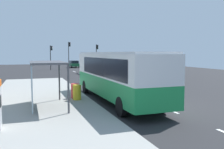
# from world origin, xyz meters

# --- Properties ---
(ground_plane) EXTENTS (56.00, 92.00, 0.04)m
(ground_plane) POSITION_xyz_m (0.00, 14.00, -0.02)
(ground_plane) COLOR #262628
(sidewalk_platform) EXTENTS (6.20, 30.00, 0.18)m
(sidewalk_platform) POSITION_xyz_m (-6.40, 2.00, 0.09)
(sidewalk_platform) COLOR #999993
(sidewalk_platform) RESTS_ON ground
(lane_stripe_seg_1) EXTENTS (0.16, 2.20, 0.01)m
(lane_stripe_seg_1) POSITION_xyz_m (0.25, -1.00, 0.01)
(lane_stripe_seg_1) COLOR silver
(lane_stripe_seg_1) RESTS_ON ground
(lane_stripe_seg_2) EXTENTS (0.16, 2.20, 0.01)m
(lane_stripe_seg_2) POSITION_xyz_m (0.25, 4.00, 0.01)
(lane_stripe_seg_2) COLOR silver
(lane_stripe_seg_2) RESTS_ON ground
(lane_stripe_seg_3) EXTENTS (0.16, 2.20, 0.01)m
(lane_stripe_seg_3) POSITION_xyz_m (0.25, 9.00, 0.01)
(lane_stripe_seg_3) COLOR silver
(lane_stripe_seg_3) RESTS_ON ground
(lane_stripe_seg_4) EXTENTS (0.16, 2.20, 0.01)m
(lane_stripe_seg_4) POSITION_xyz_m (0.25, 14.00, 0.01)
(lane_stripe_seg_4) COLOR silver
(lane_stripe_seg_4) RESTS_ON ground
(lane_stripe_seg_5) EXTENTS (0.16, 2.20, 0.01)m
(lane_stripe_seg_5) POSITION_xyz_m (0.25, 19.00, 0.01)
(lane_stripe_seg_5) COLOR silver
(lane_stripe_seg_5) RESTS_ON ground
(lane_stripe_seg_6) EXTENTS (0.16, 2.20, 0.01)m
(lane_stripe_seg_6) POSITION_xyz_m (0.25, 24.00, 0.01)
(lane_stripe_seg_6) COLOR silver
(lane_stripe_seg_6) RESTS_ON ground
(lane_stripe_seg_7) EXTENTS (0.16, 2.20, 0.01)m
(lane_stripe_seg_7) POSITION_xyz_m (0.25, 29.00, 0.01)
(lane_stripe_seg_7) COLOR silver
(lane_stripe_seg_7) RESTS_ON ground
(bus) EXTENTS (2.68, 11.05, 3.21)m
(bus) POSITION_xyz_m (-1.71, 2.05, 1.84)
(bus) COLOR #1E8C47
(bus) RESTS_ON ground
(white_van) EXTENTS (2.18, 5.26, 2.30)m
(white_van) POSITION_xyz_m (2.20, 23.29, 1.34)
(white_van) COLOR silver
(white_van) RESTS_ON ground
(sedan_near) EXTENTS (1.98, 4.47, 1.52)m
(sedan_near) POSITION_xyz_m (2.30, 41.05, 0.79)
(sedan_near) COLOR #195933
(sedan_near) RESTS_ON ground
(recycling_bin_yellow) EXTENTS (0.52, 0.52, 0.95)m
(recycling_bin_yellow) POSITION_xyz_m (-4.20, 2.53, 0.66)
(recycling_bin_yellow) COLOR yellow
(recycling_bin_yellow) RESTS_ON sidewalk_platform
(recycling_bin_red) EXTENTS (0.52, 0.52, 0.95)m
(recycling_bin_red) POSITION_xyz_m (-4.20, 3.23, 0.66)
(recycling_bin_red) COLOR red
(recycling_bin_red) RESTS_ON sidewalk_platform
(traffic_light_near_side) EXTENTS (0.49, 0.28, 4.81)m
(traffic_light_near_side) POSITION_xyz_m (5.50, 33.57, 3.21)
(traffic_light_near_side) COLOR #2D2D2D
(traffic_light_near_side) RESTS_ON ground
(traffic_light_far_side) EXTENTS (0.49, 0.28, 4.56)m
(traffic_light_far_side) POSITION_xyz_m (-3.10, 34.37, 3.05)
(traffic_light_far_side) COLOR #2D2D2D
(traffic_light_far_side) RESTS_ON ground
(traffic_light_median) EXTENTS (0.49, 0.28, 5.33)m
(traffic_light_median) POSITION_xyz_m (0.40, 35.17, 3.52)
(traffic_light_median) COLOR #2D2D2D
(traffic_light_median) RESTS_ON ground
(bus_shelter) EXTENTS (1.80, 4.00, 2.50)m
(bus_shelter) POSITION_xyz_m (-6.41, 1.00, 2.10)
(bus_shelter) COLOR #4C4C51
(bus_shelter) RESTS_ON sidewalk_platform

